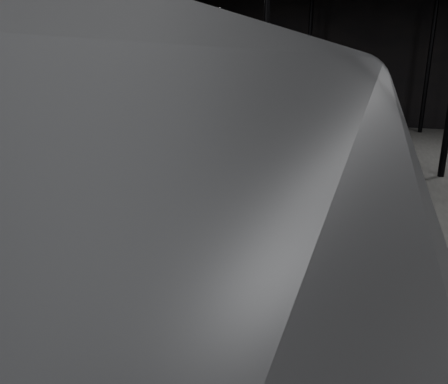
% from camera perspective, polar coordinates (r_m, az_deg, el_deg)
% --- Properties ---
extents(ground, '(44.00, 44.00, 0.00)m').
position_cam_1_polar(ground, '(12.89, 12.53, -9.58)').
color(ground, black).
rests_on(ground, ground).
extents(platform_left, '(9.00, 43.80, 1.00)m').
position_cam_1_polar(platform_left, '(15.30, -16.42, -3.50)').
color(platform_left, '#4C4C49').
rests_on(platform_left, ground).
extents(tactile_strip, '(0.50, 43.80, 0.01)m').
position_cam_1_polar(tactile_strip, '(13.18, -1.34, -3.77)').
color(tactile_strip, olive).
rests_on(tactile_strip, platform_left).
extents(track, '(2.40, 43.00, 0.24)m').
position_cam_1_polar(track, '(12.86, 12.55, -9.31)').
color(track, '#3F3328').
rests_on(track, ground).
extents(train, '(3.26, 21.83, 5.84)m').
position_cam_1_polar(train, '(8.79, 11.22, 0.63)').
color(train, '#A8ACB0').
rests_on(train, ground).
extents(woman, '(0.62, 0.41, 1.71)m').
position_cam_1_polar(woman, '(16.53, -7.50, 3.50)').
color(woman, '#98745D').
rests_on(woman, platform_left).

